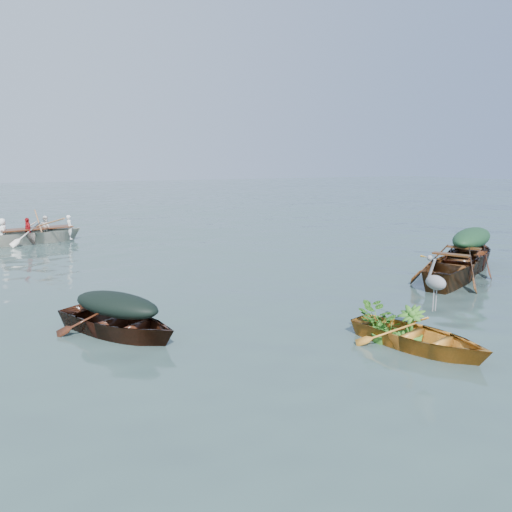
{
  "coord_description": "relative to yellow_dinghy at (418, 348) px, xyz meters",
  "views": [
    {
      "loc": [
        -6.7,
        -7.86,
        2.88
      ],
      "look_at": [
        -0.87,
        3.29,
        0.5
      ],
      "focal_mm": 35.0,
      "sensor_mm": 36.0,
      "label": 1
    }
  ],
  "objects": [
    {
      "name": "ground",
      "position": [
        1.01,
        2.46,
        0.0
      ],
      "size": [
        140.0,
        140.0,
        0.0
      ],
      "primitive_type": "plane",
      "color": "#384F4B",
      "rests_on": "ground"
    },
    {
      "name": "thwart_benches",
      "position": [
        4.29,
        3.0,
        0.6
      ],
      "size": [
        2.58,
        1.9,
        0.04
      ],
      "primitive_type": null,
      "rotation": [
        0.0,
        0.0,
        2.04
      ],
      "color": "#492711",
      "rests_on": "open_wooden_boat"
    },
    {
      "name": "yellow_dinghy",
      "position": [
        0.0,
        0.0,
        0.0
      ],
      "size": [
        1.93,
        3.04,
        0.74
      ],
      "primitive_type": "imported",
      "rotation": [
        0.0,
        0.0,
        0.27
      ],
      "color": "orange",
      "rests_on": "ground"
    },
    {
      "name": "dark_covered_boat",
      "position": [
        -4.04,
        2.81,
        0.0
      ],
      "size": [
        2.72,
        3.41,
        0.78
      ],
      "primitive_type": "imported",
      "rotation": [
        0.0,
        0.0,
        0.54
      ],
      "color": "#421B0F",
      "rests_on": "ground"
    },
    {
      "name": "heron",
      "position": [
        0.52,
        0.2,
        0.83
      ],
      "size": [
        0.38,
        0.46,
        0.92
      ],
      "primitive_type": null,
      "rotation": [
        0.0,
        0.0,
        0.27
      ],
      "color": "gray",
      "rests_on": "yellow_dinghy"
    },
    {
      "name": "open_wooden_boat",
      "position": [
        4.29,
        3.0,
        0.0
      ],
      "size": [
        5.02,
        3.53,
        1.16
      ],
      "primitive_type": "imported",
      "rotation": [
        0.0,
        0.0,
        2.04
      ],
      "color": "#5C3317",
      "rests_on": "ground"
    },
    {
      "name": "oars",
      "position": [
        -4.44,
        13.98,
        0.54
      ],
      "size": [
        1.04,
        2.66,
        0.06
      ],
      "primitive_type": null,
      "rotation": [
        0.0,
        0.0,
        1.74
      ],
      "color": "#A2693D",
      "rests_on": "rowed_boat"
    },
    {
      "name": "rowers",
      "position": [
        -4.44,
        13.98,
        0.89
      ],
      "size": [
        3.18,
        1.67,
        0.76
      ],
      "primitive_type": "imported",
      "rotation": [
        0.0,
        0.0,
        1.74
      ],
      "color": "white",
      "rests_on": "rowed_boat"
    },
    {
      "name": "dinghy_weeds",
      "position": [
        -0.12,
        0.54,
        0.67
      ],
      "size": [
        0.92,
        1.06,
        0.6
      ],
      "primitive_type": "imported",
      "rotation": [
        0.0,
        0.0,
        0.27
      ],
      "color": "#2D691B",
      "rests_on": "yellow_dinghy"
    },
    {
      "name": "rowed_boat",
      "position": [
        -4.44,
        13.98,
        0.0
      ],
      "size": [
        4.48,
        2.02,
        1.03
      ],
      "primitive_type": "imported",
      "rotation": [
        0.0,
        0.0,
        1.74
      ],
      "color": "white",
      "rests_on": "ground"
    },
    {
      "name": "dark_tarp_cover",
      "position": [
        -4.04,
        2.81,
        0.59
      ],
      "size": [
        1.49,
        1.87,
        0.4
      ],
      "primitive_type": "ellipsoid",
      "rotation": [
        0.0,
        0.0,
        0.54
      ],
      "color": "black",
      "rests_on": "dark_covered_boat"
    },
    {
      "name": "green_tarp_cover",
      "position": [
        5.75,
        3.78,
        0.84
      ],
      "size": [
        2.73,
        1.98,
        0.52
      ],
      "primitive_type": "ellipsoid",
      "rotation": [
        0.0,
        0.0,
        2.06
      ],
      "color": "#193E25",
      "rests_on": "green_tarp_boat"
    },
    {
      "name": "green_tarp_boat",
      "position": [
        5.75,
        3.78,
        0.0
      ],
      "size": [
        4.96,
        3.61,
        1.16
      ],
      "primitive_type": "imported",
      "rotation": [
        0.0,
        0.0,
        2.06
      ],
      "color": "#512413",
      "rests_on": "ground"
    }
  ]
}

